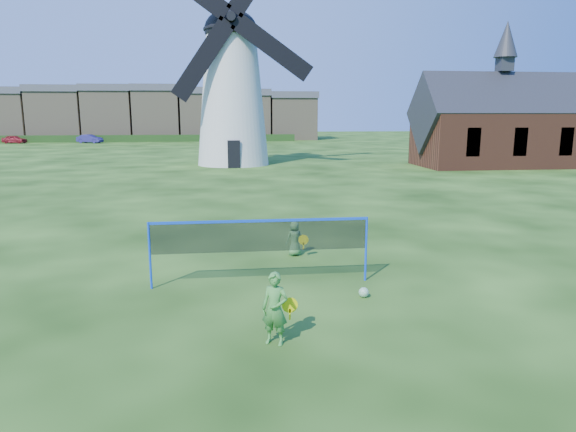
# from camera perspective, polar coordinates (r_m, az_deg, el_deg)

# --- Properties ---
(ground) EXTENTS (220.00, 220.00, 0.00)m
(ground) POSITION_cam_1_polar(r_m,az_deg,el_deg) (12.23, -0.66, -7.39)
(ground) COLOR black
(ground) RESTS_ON ground
(windmill) EXTENTS (12.01, 5.58, 16.78)m
(windmill) POSITION_cam_1_polar(r_m,az_deg,el_deg) (41.05, -6.24, 13.89)
(windmill) COLOR silver
(windmill) RESTS_ON ground
(chapel) EXTENTS (12.65, 6.13, 10.69)m
(chapel) POSITION_cam_1_polar(r_m,az_deg,el_deg) (42.82, 22.49, 9.17)
(chapel) COLOR brown
(chapel) RESTS_ON ground
(badminton_net) EXTENTS (5.05, 0.05, 1.55)m
(badminton_net) POSITION_cam_1_polar(r_m,az_deg,el_deg) (11.79, -3.09, -2.35)
(badminton_net) COLOR blue
(badminton_net) RESTS_ON ground
(player_girl) EXTENTS (0.70, 0.48, 1.28)m
(player_girl) POSITION_cam_1_polar(r_m,az_deg,el_deg) (8.90, -1.45, -10.27)
(player_girl) COLOR #418F39
(player_girl) RESTS_ON ground
(player_boy) EXTENTS (0.63, 0.44, 0.98)m
(player_boy) POSITION_cam_1_polar(r_m,az_deg,el_deg) (14.38, 0.75, -2.52)
(player_boy) COLOR #4D8D44
(player_boy) RESTS_ON ground
(play_ball) EXTENTS (0.22, 0.22, 0.22)m
(play_ball) POSITION_cam_1_polar(r_m,az_deg,el_deg) (11.36, 8.42, -8.40)
(play_ball) COLOR green
(play_ball) RESTS_ON ground
(terraced_houses) EXTENTS (65.24, 8.40, 8.40)m
(terraced_houses) POSITION_cam_1_polar(r_m,az_deg,el_deg) (85.53, -19.60, 10.65)
(terraced_houses) COLOR gray
(terraced_houses) RESTS_ON ground
(hedge) EXTENTS (62.00, 0.80, 1.00)m
(hedge) POSITION_cam_1_polar(r_m,az_deg,el_deg) (80.33, -22.02, 7.97)
(hedge) COLOR #193814
(hedge) RESTS_ON ground
(car_left) EXTENTS (3.53, 2.12, 1.12)m
(car_left) POSITION_cam_1_polar(r_m,az_deg,el_deg) (80.91, -28.14, 7.53)
(car_left) COLOR maroon
(car_left) RESTS_ON ground
(car_right) EXTENTS (3.77, 2.33, 1.17)m
(car_right) POSITION_cam_1_polar(r_m,az_deg,el_deg) (77.67, -21.18, 8.01)
(car_right) COLOR navy
(car_right) RESTS_ON ground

